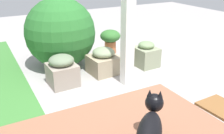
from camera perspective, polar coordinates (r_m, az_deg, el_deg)
ground_plane at (r=3.25m, az=2.57°, el=-6.19°), size 12.00×12.00×0.00m
porch_pillar at (r=3.23m, az=3.73°, el=13.63°), size 0.14×0.14×2.13m
stone_planter_nearest at (r=4.10m, az=7.64°, el=2.72°), size 0.39×0.34×0.41m
stone_planter_near at (r=3.80m, az=-1.88°, el=1.26°), size 0.44×0.45×0.40m
stone_planter_mid at (r=3.48m, az=-11.18°, el=-0.79°), size 0.39×0.38×0.43m
round_shrub at (r=4.06m, az=-11.56°, el=7.60°), size 1.10×1.10×1.10m
terracotta_pot_broad at (r=4.63m, az=-0.39°, el=6.40°), size 0.37×0.37×0.44m
dog at (r=2.15m, az=8.55°, el=-13.86°), size 0.63×0.61×0.51m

